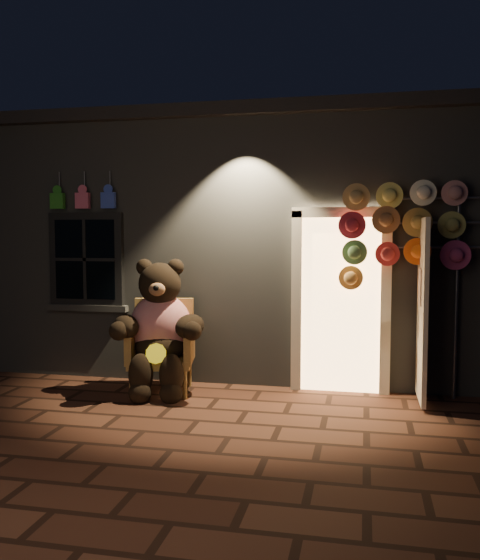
# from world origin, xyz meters

# --- Properties ---
(ground) EXTENTS (60.00, 60.00, 0.00)m
(ground) POSITION_xyz_m (0.00, 0.00, 0.00)
(ground) COLOR #573121
(ground) RESTS_ON ground
(shop_building) EXTENTS (7.30, 5.95, 3.51)m
(shop_building) POSITION_xyz_m (0.00, 3.99, 1.74)
(shop_building) COLOR slate
(shop_building) RESTS_ON ground
(wicker_armchair) EXTENTS (0.86, 0.81, 1.09)m
(wicker_armchair) POSITION_xyz_m (-0.73, 1.04, 0.54)
(wicker_armchair) COLOR #A68740
(wicker_armchair) RESTS_ON ground
(teddy_bear) EXTENTS (1.15, 0.99, 1.61)m
(teddy_bear) POSITION_xyz_m (-0.72, 0.90, 0.77)
(teddy_bear) COLOR red
(teddy_bear) RESTS_ON ground
(hat_rack) EXTENTS (1.57, 0.22, 2.48)m
(hat_rack) POSITION_xyz_m (2.03, 1.28, 1.93)
(hat_rack) COLOR #59595E
(hat_rack) RESTS_ON ground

